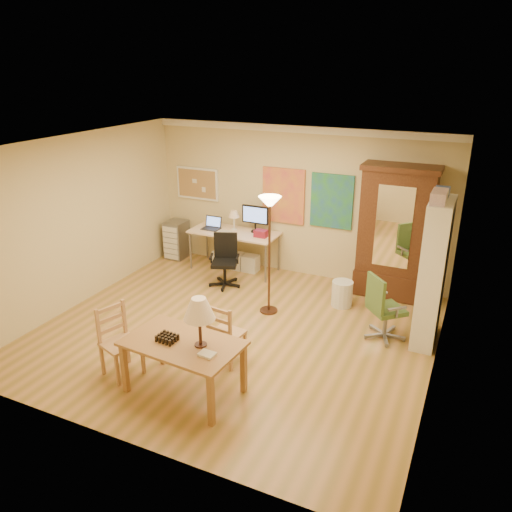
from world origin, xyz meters
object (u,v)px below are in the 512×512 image
at_px(office_chair_black, 225,272).
at_px(bookshelf, 433,274).
at_px(office_chair_green, 383,322).
at_px(computer_desk, 237,246).
at_px(dining_table, 188,333).
at_px(armoire, 394,241).

height_order(office_chair_black, bookshelf, bookshelf).
distance_m(office_chair_black, bookshelf, 3.57).
relative_size(office_chair_black, office_chair_green, 0.95).
xyz_separation_m(computer_desk, office_chair_green, (3.05, -1.41, -0.20)).
relative_size(dining_table, armoire, 0.64).
bearing_deg(armoire, dining_table, -113.51).
bearing_deg(dining_table, computer_desk, 108.68).
bearing_deg(office_chair_green, office_chair_black, 167.09).
bearing_deg(bookshelf, office_chair_green, -159.70).
distance_m(office_chair_black, armoire, 2.93).
bearing_deg(office_chair_black, armoire, 16.96).
bearing_deg(computer_desk, office_chair_green, -24.88).
height_order(dining_table, computer_desk, dining_table).
xyz_separation_m(office_chair_black, office_chair_green, (2.90, -0.67, 0.01)).
distance_m(dining_table, office_chair_black, 3.16).
xyz_separation_m(office_chair_black, bookshelf, (3.46, -0.46, 0.77)).
bearing_deg(office_chair_green, bookshelf, 20.30).
bearing_deg(office_chair_black, computer_desk, 100.86).
distance_m(dining_table, computer_desk, 3.87).
bearing_deg(dining_table, armoire, 66.49).
xyz_separation_m(dining_table, office_chair_black, (-1.09, 2.91, -0.56)).
bearing_deg(dining_table, bookshelf, 45.98).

